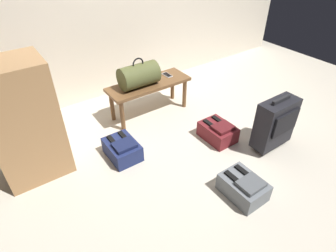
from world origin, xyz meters
TOP-DOWN VIEW (x-y plane):
  - ground_plane at (0.00, 0.00)m, footprint 6.60×6.60m
  - bench at (-0.03, 0.80)m, footprint 1.00×0.36m
  - duffel_bag_olive at (-0.16, 0.80)m, footprint 0.44×0.26m
  - cell_phone at (0.26, 0.85)m, footprint 0.07×0.14m
  - suitcase_upright_charcoal at (0.66, -0.49)m, footprint 0.44×0.22m
  - backpack_navy at (-0.69, 0.28)m, footprint 0.28×0.38m
  - backpack_grey at (-0.07, -0.77)m, footprint 0.28×0.38m
  - backpack_maroon at (0.30, -0.07)m, footprint 0.28×0.38m
  - side_cabinet at (-1.43, 0.57)m, footprint 0.56×0.44m

SIDE VIEW (x-z plane):
  - ground_plane at x=0.00m, z-range 0.00..0.00m
  - backpack_navy at x=-0.69m, z-range -0.01..0.20m
  - backpack_grey at x=-0.07m, z-range -0.01..0.20m
  - backpack_maroon at x=0.30m, z-range -0.01..0.20m
  - suitcase_upright_charcoal at x=0.66m, z-range 0.01..0.60m
  - bench at x=-0.03m, z-range 0.14..0.56m
  - cell_phone at x=0.26m, z-range 0.42..0.43m
  - duffel_bag_olive at x=-0.16m, z-range 0.38..0.72m
  - side_cabinet at x=-1.43m, z-range 0.00..1.10m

